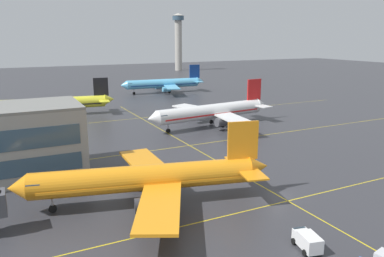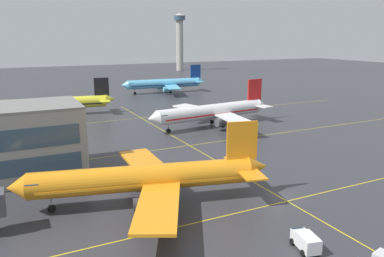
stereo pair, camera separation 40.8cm
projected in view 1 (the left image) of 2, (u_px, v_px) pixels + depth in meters
name	position (u px, v px, depth m)	size (l,w,h in m)	color
ground_plane	(279.00, 196.00, 59.80)	(600.00, 600.00, 0.00)	#333338
airliner_front_gate	(148.00, 178.00, 56.22)	(38.13, 32.44, 11.98)	orange
airliner_second_row	(212.00, 111.00, 105.69)	(39.78, 34.12, 12.36)	white
airliner_third_row	(56.00, 104.00, 119.80)	(37.34, 31.97, 11.60)	yellow
airliner_far_left_stand	(164.00, 84.00, 169.89)	(38.95, 33.53, 12.11)	#5BB7E5
taxiway_markings	(189.00, 145.00, 87.77)	(156.09, 112.75, 0.01)	yellow
service_truck_red_van	(307.00, 240.00, 44.57)	(2.88, 4.42, 2.10)	white
control_tower	(178.00, 38.00, 279.33)	(8.82, 8.82, 41.31)	#ADA89E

